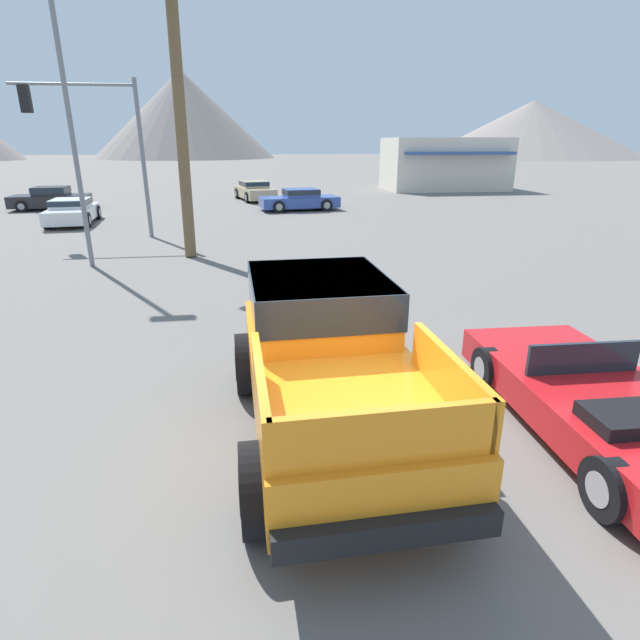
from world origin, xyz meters
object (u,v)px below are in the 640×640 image
(parked_car_dark, at_px, (51,198))
(parked_car_tan, at_px, (255,190))
(parked_car_blue, at_px, (300,199))
(street_lamp_post, at_px, (67,101))
(red_convertible_car, at_px, (602,406))
(parked_car_white, at_px, (72,211))
(palm_tree_tall, at_px, (170,27))
(traffic_light_main, at_px, (92,128))
(orange_pickup_truck, at_px, (327,350))

(parked_car_dark, bearing_deg, parked_car_tan, -78.74)
(parked_car_tan, distance_m, parked_car_blue, 5.92)
(parked_car_tan, xyz_separation_m, street_lamp_post, (-5.15, -17.74, 3.98))
(street_lamp_post, bearing_deg, red_convertible_car, -49.39)
(parked_car_white, relative_size, palm_tree_tall, 0.49)
(parked_car_white, xyz_separation_m, traffic_light_main, (2.46, -3.95, 3.45))
(parked_car_blue, bearing_deg, parked_car_dark, 73.17)
(red_convertible_car, height_order, traffic_light_main, traffic_light_main)
(parked_car_blue, relative_size, traffic_light_main, 0.78)
(parked_car_tan, bearing_deg, palm_tree_tall, 67.71)
(street_lamp_post, bearing_deg, parked_car_tan, 73.83)
(parked_car_dark, relative_size, street_lamp_post, 0.54)
(orange_pickup_truck, distance_m, red_convertible_car, 3.53)
(parked_car_tan, bearing_deg, street_lamp_post, 59.65)
(parked_car_blue, height_order, traffic_light_main, traffic_light_main)
(parked_car_white, height_order, parked_car_dark, parked_car_dark)
(red_convertible_car, height_order, street_lamp_post, street_lamp_post)
(parked_car_blue, bearing_deg, palm_tree_tall, 149.34)
(parked_car_tan, xyz_separation_m, traffic_light_main, (-5.92, -12.86, 3.41))
(street_lamp_post, relative_size, palm_tree_tall, 0.87)
(parked_car_tan, relative_size, street_lamp_post, 0.61)
(parked_car_blue, xyz_separation_m, street_lamp_post, (-7.53, -12.33, 4.01))
(orange_pickup_truck, bearing_deg, red_convertible_car, -14.02)
(parked_car_white, bearing_deg, red_convertible_car, -63.49)
(palm_tree_tall, bearing_deg, orange_pickup_truck, -75.06)
(orange_pickup_truck, height_order, parked_car_tan, orange_pickup_truck)
(red_convertible_car, xyz_separation_m, parked_car_white, (-12.29, 19.40, 0.18))
(parked_car_white, bearing_deg, parked_car_dark, 111.07)
(parked_car_blue, bearing_deg, orange_pickup_truck, 167.41)
(red_convertible_car, distance_m, palm_tree_tall, 14.59)
(parked_car_dark, bearing_deg, red_convertible_car, -153.63)
(orange_pickup_truck, height_order, street_lamp_post, street_lamp_post)
(palm_tree_tall, bearing_deg, parked_car_dark, 123.39)
(red_convertible_car, relative_size, traffic_light_main, 0.79)
(orange_pickup_truck, relative_size, palm_tree_tall, 0.56)
(street_lamp_post, bearing_deg, palm_tree_tall, 20.59)
(orange_pickup_truck, bearing_deg, parked_car_blue, 83.28)
(traffic_light_main, height_order, palm_tree_tall, palm_tree_tall)
(orange_pickup_truck, bearing_deg, parked_car_dark, 113.90)
(orange_pickup_truck, height_order, parked_car_white, orange_pickup_truck)
(red_convertible_car, bearing_deg, street_lamp_post, 131.95)
(orange_pickup_truck, distance_m, parked_car_dark, 27.04)
(red_convertible_car, xyz_separation_m, palm_tree_tall, (-6.29, 11.60, 6.22))
(orange_pickup_truck, relative_size, parked_car_dark, 1.19)
(street_lamp_post, bearing_deg, traffic_light_main, 98.96)
(parked_car_white, bearing_deg, traffic_light_main, -63.92)
(orange_pickup_truck, height_order, palm_tree_tall, palm_tree_tall)
(parked_car_dark, relative_size, traffic_light_main, 0.72)
(orange_pickup_truck, bearing_deg, parked_car_tan, 89.16)
(red_convertible_car, relative_size, parked_car_tan, 0.98)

